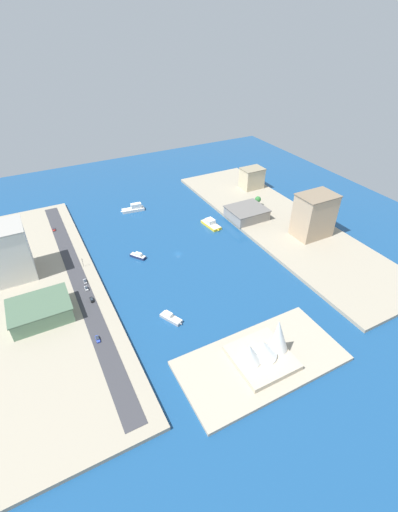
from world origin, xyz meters
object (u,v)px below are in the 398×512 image
(hatchback_blue, at_px, (98,339))
(suv_black, at_px, (92,300))
(pickup_red, at_px, (54,229))
(traffic_light_waterfront, at_px, (82,261))
(yacht_sleek_gray, at_px, (171,318))
(apartment_midrise_tan, at_px, (314,215))
(office_block_beige, at_px, (252,178))
(sedan_silver, at_px, (85,281))
(van_white, at_px, (86,288))
(hotel_broad_white, at_px, (8,252))
(carpark_squat_concrete, at_px, (247,213))
(opera_landmark, at_px, (264,349))
(ferry_yellow_fast, at_px, (211,224))
(ferry_white_commuter, at_px, (134,208))
(terminal_long_green, at_px, (40,311))
(patrol_launch_navy, at_px, (138,256))

(hatchback_blue, bearing_deg, suv_black, -98.58)
(pickup_red, relative_size, traffic_light_waterfront, 0.75)
(yacht_sleek_gray, bearing_deg, apartment_midrise_tan, -166.77)
(office_block_beige, distance_m, apartment_midrise_tan, 97.11)
(sedan_silver, bearing_deg, van_white, 82.62)
(hotel_broad_white, distance_m, van_white, 56.00)
(carpark_squat_concrete, xyz_separation_m, sedan_silver, (142.54, 23.61, -3.70))
(pickup_red, bearing_deg, hatchback_blue, 90.68)
(pickup_red, bearing_deg, traffic_light_waterfront, 99.38)
(yacht_sleek_gray, relative_size, opera_landmark, 0.51)
(ferry_yellow_fast, relative_size, office_block_beige, 1.00)
(sedan_silver, relative_size, traffic_light_waterfront, 0.75)
(ferry_white_commuter, height_order, sedan_silver, ferry_white_commuter)
(opera_landmark, bearing_deg, sedan_silver, -57.52)
(terminal_long_green, relative_size, hatchback_blue, 6.80)
(ferry_yellow_fast, distance_m, van_white, 117.62)
(hotel_broad_white, height_order, suv_black, hotel_broad_white)
(suv_black, distance_m, traffic_light_waterfront, 38.21)
(office_block_beige, distance_m, sedan_silver, 196.44)
(yacht_sleek_gray, xyz_separation_m, ferry_yellow_fast, (-73.97, -83.67, 0.69))
(ferry_white_commuter, bearing_deg, pickup_red, 5.07)
(ferry_white_commuter, height_order, ferry_yellow_fast, ferry_white_commuter)
(ferry_yellow_fast, distance_m, carpark_squat_concrete, 32.57)
(office_block_beige, bearing_deg, hotel_broad_white, 11.26)
(office_block_beige, relative_size, carpark_squat_concrete, 0.69)
(carpark_squat_concrete, distance_m, opera_landmark, 148.79)
(opera_landmark, bearing_deg, ferry_white_commuter, -88.95)
(yacht_sleek_gray, height_order, carpark_squat_concrete, carpark_squat_concrete)
(office_block_beige, distance_m, traffic_light_waterfront, 187.35)
(ferry_yellow_fast, bearing_deg, patrol_launch_navy, 12.05)
(office_block_beige, bearing_deg, yacht_sleek_gray, 41.43)
(carpark_squat_concrete, height_order, sedan_silver, carpark_squat_concrete)
(ferry_yellow_fast, distance_m, office_block_beige, 84.48)
(terminal_long_green, bearing_deg, opera_landmark, 138.74)
(van_white, bearing_deg, terminal_long_green, 24.24)
(office_block_beige, xyz_separation_m, terminal_long_green, (211.26, 93.75, -4.83))
(suv_black, distance_m, opera_landmark, 107.86)
(hatchback_blue, bearing_deg, pickup_red, -89.32)
(apartment_midrise_tan, relative_size, terminal_long_green, 1.01)
(ferry_yellow_fast, relative_size, hatchback_blue, 4.31)
(patrol_launch_navy, bearing_deg, ferry_white_commuter, -107.03)
(office_block_beige, bearing_deg, patrol_launch_navy, 22.83)
(ferry_white_commuter, bearing_deg, office_block_beige, 174.48)
(yacht_sleek_gray, bearing_deg, patrol_launch_navy, -93.59)
(traffic_light_waterfront, bearing_deg, apartment_midrise_tan, 166.34)
(ferry_yellow_fast, xyz_separation_m, traffic_light_waterfront, (107.79, 10.88, 4.66))
(yacht_sleek_gray, relative_size, apartment_midrise_tan, 0.44)
(terminal_long_green, bearing_deg, patrol_launch_navy, -153.92)
(hatchback_blue, xyz_separation_m, traffic_light_waterfront, (-8.46, -70.79, 3.41))
(ferry_white_commuter, distance_m, suv_black, 122.34)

